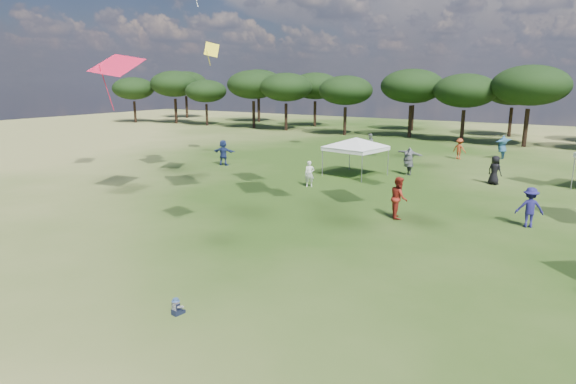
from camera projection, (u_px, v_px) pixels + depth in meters
name	position (u px, v px, depth m)	size (l,w,h in m)	color
ground	(125.00, 363.00, 10.76)	(140.00, 140.00, 0.00)	#2E4C16
tree_line	(524.00, 88.00, 47.53)	(108.78, 17.63, 7.77)	black
tent_left	(356.00, 139.00, 31.36)	(6.51, 6.51, 2.83)	gray
toddler	(177.00, 307.00, 12.96)	(0.33, 0.36, 0.47)	black
festival_crowd	(445.00, 163.00, 31.29)	(29.74, 22.54, 1.92)	maroon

